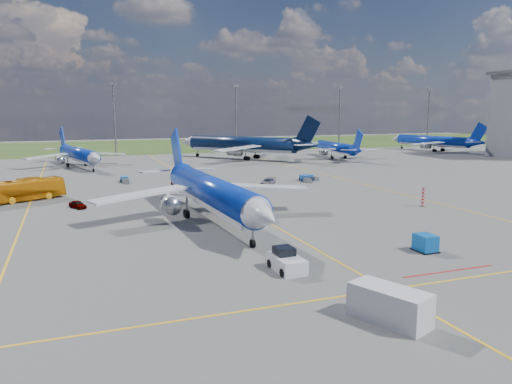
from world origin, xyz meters
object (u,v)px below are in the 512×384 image
object	(u,v)px
uld_container	(425,243)
baggage_tug_e	(310,178)
main_airliner	(212,220)
service_van	(389,305)
service_car_a	(78,204)
baggage_tug_c	(125,180)
baggage_tug_w	(305,179)
apron_bus	(24,190)
service_car_c	(268,182)
pushback_tug	(286,261)
warning_post	(423,197)
bg_jet_ne	(335,158)
bg_jet_n	(242,159)
service_car_b	(185,183)
bg_jet_nnw	(79,167)
bg_jet_ene	(432,151)

from	to	relation	value
uld_container	baggage_tug_e	distance (m)	53.49
main_airliner	service_van	world-z (taller)	main_airliner
service_car_a	baggage_tug_c	xyz separation A→B (m)	(9.43, 24.93, -0.07)
service_car_a	baggage_tug_w	size ratio (longest dim) A/B	0.68
main_airliner	apron_bus	size ratio (longest dim) A/B	3.33
service_car_c	baggage_tug_e	xyz separation A→B (m)	(11.14, 4.00, -0.20)
pushback_tug	service_car_a	world-z (taller)	pushback_tug
warning_post	baggage_tug_e	distance (m)	32.20
baggage_tug_c	bg_jet_ne	bearing A→B (deg)	25.71
apron_bus	main_airliner	bearing A→B (deg)	-163.14
service_van	baggage_tug_w	distance (m)	68.38
warning_post	bg_jet_n	distance (m)	78.52
service_car_b	service_van	bearing A→B (deg)	-155.16
bg_jet_n	uld_container	size ratio (longest dim) A/B	21.89
service_car_c	service_car_b	bearing A→B (deg)	-149.80
bg_jet_n	baggage_tug_w	xyz separation A→B (m)	(-2.90, -48.02, 0.52)
baggage_tug_w	bg_jet_nnw	bearing A→B (deg)	145.95
pushback_tug	bg_jet_n	bearing A→B (deg)	72.46
pushback_tug	uld_container	xyz separation A→B (m)	(16.04, 0.58, 0.05)
service_car_a	pushback_tug	bearing A→B (deg)	-92.66
service_car_a	baggage_tug_c	size ratio (longest dim) A/B	0.70
service_car_a	baggage_tug_e	distance (m)	48.57
pushback_tug	service_car_b	size ratio (longest dim) A/B	1.14
main_airliner	baggage_tug_w	bearing A→B (deg)	43.66
warning_post	uld_container	size ratio (longest dim) A/B	1.36
bg_jet_ene	service_car_c	bearing A→B (deg)	16.97
baggage_tug_c	baggage_tug_w	bearing A→B (deg)	-16.99
bg_jet_nnw	service_car_c	size ratio (longest dim) A/B	7.88
main_airliner	baggage_tug_c	bearing A→B (deg)	97.86
apron_bus	baggage_tug_w	xyz separation A→B (m)	(52.13, 4.21, -1.28)
service_car_a	uld_container	bearing A→B (deg)	-75.33
baggage_tug_w	bg_jet_ene	bearing A→B (deg)	45.34
bg_jet_ene	baggage_tug_c	world-z (taller)	bg_jet_ene
pushback_tug	service_van	size ratio (longest dim) A/B	1.10
warning_post	service_van	xyz separation A→B (m)	(-29.63, -33.26, -0.28)
service_car_c	bg_jet_ne	bearing A→B (deg)	91.54
apron_bus	bg_jet_n	bearing A→B (deg)	-74.73
baggage_tug_e	bg_jet_nnw	bearing A→B (deg)	129.97
bg_jet_n	uld_container	world-z (taller)	bg_jet_n
service_van	baggage_tug_w	bearing A→B (deg)	46.49
bg_jet_nnw	main_airliner	size ratio (longest dim) A/B	0.84
bg_jet_n	main_airliner	bearing A→B (deg)	26.77
bg_jet_n	service_car_b	distance (m)	54.22
service_van	service_car_a	xyz separation A→B (m)	(-19.44, 50.14, -0.63)
service_car_a	service_van	bearing A→B (deg)	-96.37
main_airliner	uld_container	world-z (taller)	main_airliner
uld_container	service_car_a	xyz separation A→B (m)	(-33.37, 36.77, -0.30)
bg_jet_n	service_car_a	xyz separation A→B (m)	(-47.10, -61.61, 0.58)
service_car_b	service_car_c	distance (m)	15.83
service_van	service_car_c	distance (m)	63.26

